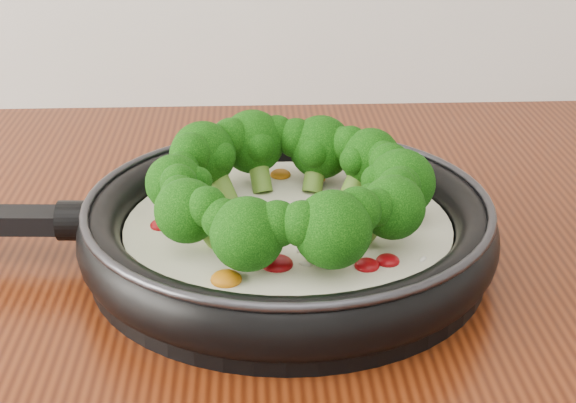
{
  "coord_description": "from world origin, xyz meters",
  "views": [
    {
      "loc": [
        -0.12,
        0.54,
        1.21
      ],
      "look_at": [
        -0.09,
        1.11,
        0.95
      ],
      "focal_mm": 52.51,
      "sensor_mm": 36.0,
      "label": 1
    }
  ],
  "objects": [
    {
      "name": "skillet",
      "position": [
        -0.09,
        1.11,
        0.94
      ],
      "size": [
        0.5,
        0.33,
        0.09
      ],
      "color": "black",
      "rests_on": "counter"
    }
  ]
}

